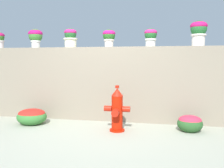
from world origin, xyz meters
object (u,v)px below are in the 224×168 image
at_px(potted_plant_2, 70,37).
at_px(flower_bush_right, 32,116).
at_px(potted_plant_4, 151,36).
at_px(fire_hydrant, 117,111).
at_px(potted_plant_1, 36,36).
at_px(potted_plant_5, 199,31).
at_px(potted_plant_3, 109,36).
at_px(flower_bush_left, 190,123).

xyz_separation_m(potted_plant_2, flower_bush_right, (-0.62, -0.63, -1.63)).
relative_size(potted_plant_4, fire_hydrant, 0.44).
bearing_deg(potted_plant_1, potted_plant_5, -0.45).
height_order(potted_plant_3, flower_bush_right, potted_plant_3).
xyz_separation_m(potted_plant_3, fire_hydrant, (0.31, -0.81, -1.41)).
distance_m(potted_plant_2, flower_bush_left, 3.01).
xyz_separation_m(flower_bush_left, flower_bush_right, (-3.09, -0.07, 0.01)).
relative_size(potted_plant_1, flower_bush_right, 0.70).
xyz_separation_m(potted_plant_2, potted_plant_5, (2.65, 0.01, 0.07)).
height_order(potted_plant_2, potted_plant_4, potted_plant_2).
height_order(flower_bush_left, flower_bush_right, flower_bush_right).
distance_m(potted_plant_1, potted_plant_2, 0.85).
bearing_deg(potted_plant_4, potted_plant_3, 179.96).
xyz_separation_m(potted_plant_1, potted_plant_3, (1.69, -0.01, -0.04)).
distance_m(potted_plant_1, fire_hydrant, 2.61).
xyz_separation_m(potted_plant_4, fire_hydrant, (-0.56, -0.81, -1.41)).
bearing_deg(flower_bush_left, potted_plant_5, 72.16).
height_order(fire_hydrant, flower_bush_left, fire_hydrant).
height_order(potted_plant_1, potted_plant_3, potted_plant_1).
relative_size(potted_plant_2, potted_plant_5, 0.82).
height_order(potted_plant_5, flower_bush_left, potted_plant_5).
bearing_deg(fire_hydrant, potted_plant_2, 146.04).
bearing_deg(fire_hydrant, flower_bush_left, 9.68).
xyz_separation_m(potted_plant_3, flower_bush_right, (-1.47, -0.66, -1.63)).
relative_size(potted_plant_3, potted_plant_4, 1.00).
bearing_deg(flower_bush_left, potted_plant_2, 167.24).
xyz_separation_m(potted_plant_1, fire_hydrant, (2.01, -0.82, -1.45)).
distance_m(potted_plant_3, potted_plant_4, 0.87).
xyz_separation_m(potted_plant_5, fire_hydrant, (-1.49, -0.80, -1.49)).
bearing_deg(potted_plant_5, potted_plant_4, 179.00).
bearing_deg(fire_hydrant, potted_plant_3, 110.99).
distance_m(potted_plant_4, potted_plant_5, 0.94).
bearing_deg(potted_plant_5, flower_bush_left, -107.84).
bearing_deg(potted_plant_3, potted_plant_5, -0.54).
relative_size(potted_plant_4, flower_bush_left, 0.82).
bearing_deg(potted_plant_3, fire_hydrant, -69.01).
xyz_separation_m(potted_plant_2, fire_hydrant, (1.16, -0.78, -1.42)).
height_order(potted_plant_4, flower_bush_right, potted_plant_4).
bearing_deg(potted_plant_1, potted_plant_4, -0.24).
relative_size(potted_plant_4, flower_bush_right, 0.62).
relative_size(potted_plant_5, flower_bush_left, 1.11).
xyz_separation_m(potted_plant_3, potted_plant_4, (0.87, -0.00, -0.01)).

